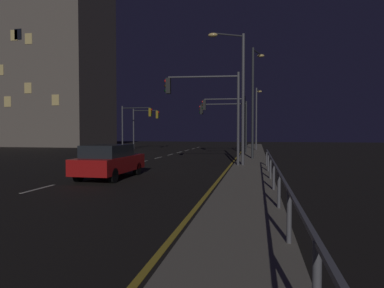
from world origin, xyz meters
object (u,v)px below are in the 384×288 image
at_px(traffic_light_far_left, 135,119).
at_px(street_lamp_mid_block, 254,93).
at_px(street_lamp_far_end, 238,87).
at_px(building_distant, 42,63).
at_px(traffic_light_near_right, 145,121).
at_px(traffic_light_near_left, 226,113).
at_px(traffic_light_mid_right, 225,116).
at_px(street_lamp_median, 257,113).
at_px(car, 109,161).
at_px(traffic_light_mid_left, 206,100).

xyz_separation_m(traffic_light_far_left, street_lamp_mid_block, (13.62, -10.91, 1.47)).
distance_m(street_lamp_far_end, street_lamp_mid_block, 5.99).
bearing_deg(building_distant, traffic_light_near_right, -22.99).
xyz_separation_m(traffic_light_near_right, traffic_light_near_left, (10.97, -9.21, 0.32)).
height_order(traffic_light_mid_right, traffic_light_far_left, traffic_light_mid_right).
distance_m(street_lamp_median, street_lamp_mid_block, 13.08).
height_order(traffic_light_far_left, street_lamp_mid_block, street_lamp_mid_block).
bearing_deg(traffic_light_near_left, street_lamp_far_end, -81.05).
bearing_deg(street_lamp_far_end, street_lamp_median, 86.61).
bearing_deg(street_lamp_median, building_distant, 164.05).
xyz_separation_m(traffic_light_near_left, street_lamp_mid_block, (2.64, -5.03, 1.22)).
xyz_separation_m(traffic_light_near_left, street_lamp_far_end, (1.72, -10.94, 0.99)).
bearing_deg(traffic_light_far_left, car, -72.66).
distance_m(traffic_light_near_right, traffic_light_far_left, 3.33).
relative_size(traffic_light_mid_right, building_distant, 0.19).
distance_m(traffic_light_mid_left, traffic_light_mid_right, 13.47).
height_order(traffic_light_mid_left, street_lamp_far_end, street_lamp_far_end).
height_order(traffic_light_near_right, street_lamp_far_end, street_lamp_far_end).
bearing_deg(traffic_light_mid_right, traffic_light_far_left, 162.18).
xyz_separation_m(car, street_lamp_mid_block, (6.51, 11.88, 4.30)).
bearing_deg(street_lamp_mid_block, street_lamp_far_end, -98.82).
height_order(traffic_light_mid_right, street_lamp_median, street_lamp_median).
bearing_deg(car, traffic_light_near_right, 105.22).
distance_m(traffic_light_mid_right, street_lamp_mid_block, 8.17).
xyz_separation_m(car, traffic_light_near_right, (-7.11, 26.12, 2.75)).
xyz_separation_m(traffic_light_mid_left, traffic_light_near_left, (0.20, 11.01, -0.25)).
distance_m(traffic_light_mid_right, building_distant, 35.51).
distance_m(traffic_light_far_left, building_distant, 25.12).
distance_m(car, traffic_light_mid_left, 7.70).
distance_m(traffic_light_mid_left, street_lamp_mid_block, 6.69).
bearing_deg(traffic_light_far_left, traffic_light_near_right, 89.83).
bearing_deg(traffic_light_near_left, traffic_light_near_right, 139.99).
distance_m(traffic_light_near_left, street_lamp_median, 8.53).
distance_m(traffic_light_mid_left, traffic_light_near_left, 11.02).
xyz_separation_m(car, street_lamp_far_end, (5.59, 5.97, 4.07)).
xyz_separation_m(traffic_light_mid_right, street_lamp_median, (3.17, 5.57, 0.60)).
bearing_deg(street_lamp_mid_block, traffic_light_mid_left, -115.37).
height_order(traffic_light_mid_right, street_lamp_mid_block, street_lamp_mid_block).
relative_size(traffic_light_near_right, street_lamp_median, 0.73).
height_order(traffic_light_mid_right, building_distant, building_distant).
xyz_separation_m(traffic_light_mid_right, street_lamp_mid_block, (2.96, -7.49, 1.36)).
relative_size(traffic_light_mid_left, traffic_light_mid_right, 1.11).
relative_size(traffic_light_far_left, street_lamp_far_end, 0.65).
height_order(traffic_light_far_left, street_lamp_far_end, street_lamp_far_end).
bearing_deg(car, building_distant, 128.06).
distance_m(traffic_light_mid_left, traffic_light_near_right, 22.92).
height_order(traffic_light_mid_left, traffic_light_near_right, traffic_light_mid_left).
xyz_separation_m(traffic_light_mid_left, traffic_light_mid_right, (-0.13, 13.47, -0.39)).
distance_m(car, traffic_light_mid_right, 19.91).
bearing_deg(traffic_light_mid_left, building_distant, 136.99).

